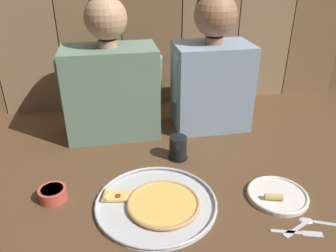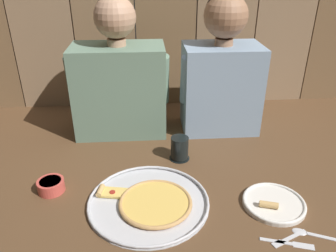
# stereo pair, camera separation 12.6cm
# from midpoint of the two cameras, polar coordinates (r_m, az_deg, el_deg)

# --- Properties ---
(ground_plane) EXTENTS (3.20, 3.20, 0.00)m
(ground_plane) POSITION_cam_midpoint_polar(r_m,az_deg,el_deg) (1.27, -0.45, -9.20)
(ground_plane) COLOR brown
(pizza_tray) EXTENTS (0.41, 0.41, 0.03)m
(pizza_tray) POSITION_cam_midpoint_polar(r_m,az_deg,el_deg) (1.16, -4.92, -13.05)
(pizza_tray) COLOR silver
(pizza_tray) RESTS_ON ground
(dinner_plate) EXTENTS (0.21, 0.21, 0.03)m
(dinner_plate) POSITION_cam_midpoint_polar(r_m,az_deg,el_deg) (1.23, 15.38, -11.40)
(dinner_plate) COLOR white
(dinner_plate) RESTS_ON ground
(drinking_glass) EXTENTS (0.08, 0.08, 0.10)m
(drinking_glass) POSITION_cam_midpoint_polar(r_m,az_deg,el_deg) (1.37, -0.90, -3.81)
(drinking_glass) COLOR black
(drinking_glass) RESTS_ON ground
(dipping_bowl) EXTENTS (0.09, 0.09, 0.04)m
(dipping_bowl) POSITION_cam_midpoint_polar(r_m,az_deg,el_deg) (1.26, -21.88, -10.72)
(dipping_bowl) COLOR #CC4C42
(dipping_bowl) RESTS_ON ground
(table_fork) EXTENTS (0.13, 0.07, 0.01)m
(table_fork) POSITION_cam_midpoint_polar(r_m,az_deg,el_deg) (1.13, 18.11, -16.38)
(table_fork) COLOR silver
(table_fork) RESTS_ON ground
(table_knife) EXTENTS (0.15, 0.06, 0.01)m
(table_knife) POSITION_cam_midpoint_polar(r_m,az_deg,el_deg) (1.12, 18.11, -17.01)
(table_knife) COLOR silver
(table_knife) RESTS_ON ground
(table_spoon) EXTENTS (0.14, 0.07, 0.01)m
(table_spoon) POSITION_cam_midpoint_polar(r_m,az_deg,el_deg) (1.17, 20.76, -15.05)
(table_spoon) COLOR silver
(table_spoon) RESTS_ON ground
(diner_left) EXTENTS (0.44, 0.23, 0.62)m
(diner_left) POSITION_cam_midpoint_polar(r_m,az_deg,el_deg) (1.51, -12.16, 7.93)
(diner_left) COLOR slate
(diner_left) RESTS_ON ground
(diner_right) EXTENTS (0.38, 0.24, 0.63)m
(diner_right) POSITION_cam_midpoint_polar(r_m,az_deg,el_deg) (1.56, 5.26, 9.69)
(diner_right) COLOR #849EB7
(diner_right) RESTS_ON ground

